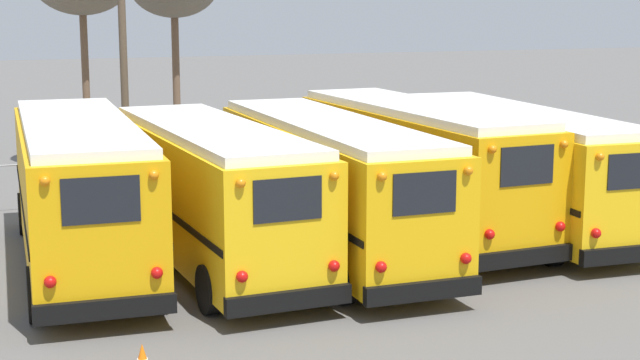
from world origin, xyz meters
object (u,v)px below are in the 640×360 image
utility_pole (123,37)px  school_bus_1 (212,190)px  school_bus_2 (328,181)px  school_bus_3 (417,164)px  school_bus_0 (80,188)px  school_bus_4 (515,163)px

utility_pole → school_bus_1: bearing=-88.6°
school_bus_2 → school_bus_3: size_ratio=1.06×
school_bus_0 → utility_pole: size_ratio=1.12×
school_bus_1 → utility_pole: size_ratio=1.05×
school_bus_3 → utility_pole: size_ratio=1.07×
school_bus_1 → utility_pole: utility_pole is taller
school_bus_2 → utility_pole: bearing=106.7°
school_bus_2 → school_bus_4: size_ratio=1.00×
school_bus_1 → utility_pole: 10.76m
school_bus_1 → school_bus_2: (2.82, 0.08, 0.01)m
school_bus_0 → school_bus_1: 2.94m
school_bus_0 → school_bus_1: (2.82, -0.84, -0.08)m
school_bus_1 → school_bus_4: school_bus_1 is taller
school_bus_1 → utility_pole: (-0.25, 10.32, 3.04)m
school_bus_0 → school_bus_3: bearing=2.0°
school_bus_0 → school_bus_2: 5.69m
school_bus_1 → utility_pole: bearing=91.4°
school_bus_1 → school_bus_2: bearing=1.7°
school_bus_2 → school_bus_3: 3.01m
school_bus_2 → school_bus_3: bearing=20.5°
school_bus_0 → school_bus_2: size_ratio=0.98×
utility_pole → school_bus_4: bearing=-47.0°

